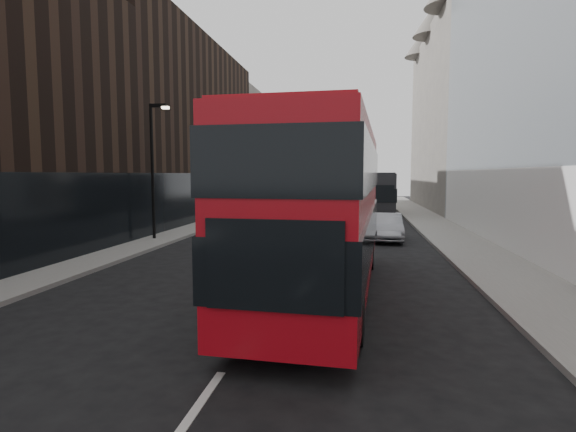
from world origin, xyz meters
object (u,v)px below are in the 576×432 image
at_px(red_bus, 324,203).
at_px(car_a, 315,237).
at_px(car_c, 341,215).
at_px(car_b, 387,227).
at_px(grey_bus, 370,191).
at_px(street_lamp, 154,162).

relative_size(red_bus, car_a, 2.75).
xyz_separation_m(car_a, car_c, (0.63, 12.50, -0.14)).
relative_size(car_a, car_b, 1.02).
bearing_deg(car_a, red_bus, -86.36).
bearing_deg(grey_bus, street_lamp, -127.35).
xyz_separation_m(grey_bus, car_b, (0.53, -18.06, -1.25)).
bearing_deg(car_b, street_lamp, -168.72).
xyz_separation_m(red_bus, car_c, (-0.24, 19.07, -2.08)).
relative_size(street_lamp, car_b, 1.61).
distance_m(street_lamp, car_b, 12.81).
relative_size(car_b, car_c, 1.02).
xyz_separation_m(grey_bus, car_a, (-2.87, -22.95, -1.21)).
distance_m(car_a, car_c, 12.52).
xyz_separation_m(street_lamp, car_c, (9.35, 9.90, -3.56)).
distance_m(grey_bus, car_c, 10.77).
distance_m(street_lamp, grey_bus, 23.53).
bearing_deg(car_a, car_c, 83.22).
bearing_deg(street_lamp, car_c, 46.66).
distance_m(red_bus, car_a, 6.91).
height_order(grey_bus, car_c, grey_bus).
height_order(car_a, car_b, car_a).
relative_size(street_lamp, red_bus, 0.58).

